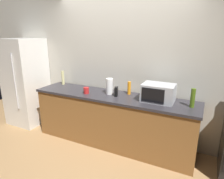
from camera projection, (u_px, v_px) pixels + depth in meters
name	position (u px, v px, depth m)	size (l,w,h in m)	color
ground_plane	(101.00, 154.00, 3.24)	(8.00, 8.00, 0.00)	#A87F51
back_wall	(122.00, 65.00, 3.56)	(6.40, 0.10, 2.70)	beige
counter_run	(112.00, 120.00, 3.46)	(2.84, 0.64, 0.90)	brown
refrigerator	(26.00, 82.00, 4.21)	(0.72, 0.73, 1.80)	white
microwave	(158.00, 93.00, 3.01)	(0.48, 0.35, 0.27)	#B7BABF
paper_towel_roll	(109.00, 86.00, 3.37)	(0.12, 0.12, 0.27)	white
cordless_phone	(116.00, 92.00, 3.28)	(0.05, 0.11, 0.15)	black
bottle_dish_soap	(129.00, 88.00, 3.36)	(0.06, 0.06, 0.22)	orange
bottle_olive_oil	(193.00, 98.00, 2.77)	(0.06, 0.06, 0.27)	#4C6B19
bottle_vinegar	(63.00, 78.00, 3.99)	(0.06, 0.06, 0.27)	beige
mug_red	(86.00, 90.00, 3.42)	(0.09, 0.09, 0.11)	red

